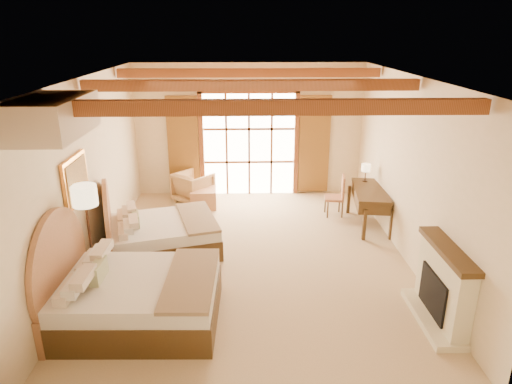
{
  "coord_description": "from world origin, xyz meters",
  "views": [
    {
      "loc": [
        -0.15,
        -7.43,
        3.92
      ],
      "look_at": [
        0.07,
        0.2,
        1.19
      ],
      "focal_mm": 32.0,
      "sensor_mm": 36.0,
      "label": 1
    }
  ],
  "objects_px": {
    "bed_near": "(126,293)",
    "armchair": "(193,187)",
    "nightstand": "(95,276)",
    "desk": "(369,206)",
    "bed_far": "(155,232)"
  },
  "relations": [
    {
      "from": "bed_near",
      "to": "armchair",
      "type": "xyz_separation_m",
      "value": [
        0.45,
        4.78,
        -0.08
      ]
    },
    {
      "from": "nightstand",
      "to": "desk",
      "type": "bearing_deg",
      "value": 31.9
    },
    {
      "from": "bed_near",
      "to": "bed_far",
      "type": "distance_m",
      "value": 2.16
    },
    {
      "from": "armchair",
      "to": "desk",
      "type": "distance_m",
      "value": 4.13
    },
    {
      "from": "bed_far",
      "to": "desk",
      "type": "height_order",
      "value": "bed_far"
    },
    {
      "from": "bed_near",
      "to": "desk",
      "type": "height_order",
      "value": "bed_near"
    },
    {
      "from": "nightstand",
      "to": "armchair",
      "type": "height_order",
      "value": "armchair"
    },
    {
      "from": "bed_near",
      "to": "armchair",
      "type": "height_order",
      "value": "bed_near"
    },
    {
      "from": "nightstand",
      "to": "desk",
      "type": "relative_size",
      "value": 0.39
    },
    {
      "from": "bed_near",
      "to": "desk",
      "type": "distance_m",
      "value": 5.36
    },
    {
      "from": "nightstand",
      "to": "bed_far",
      "type": "bearing_deg",
      "value": 69.79
    },
    {
      "from": "bed_near",
      "to": "nightstand",
      "type": "bearing_deg",
      "value": 134.08
    },
    {
      "from": "bed_far",
      "to": "desk",
      "type": "distance_m",
      "value": 4.41
    },
    {
      "from": "bed_near",
      "to": "desk",
      "type": "relative_size",
      "value": 1.43
    },
    {
      "from": "armchair",
      "to": "bed_far",
      "type": "bearing_deg",
      "value": 120.75
    }
  ]
}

